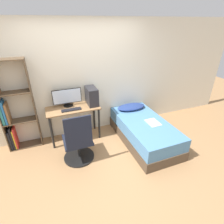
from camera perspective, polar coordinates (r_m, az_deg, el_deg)
ground_plane at (r=3.37m, az=-1.16°, el=-18.10°), size 14.00×14.00×0.00m
wall_back at (r=3.95m, az=-8.88°, el=10.15°), size 8.00×0.05×2.50m
desk at (r=3.87m, az=-12.45°, el=-0.41°), size 1.11×0.51×0.77m
bookshelf at (r=3.93m, az=-30.09°, el=0.04°), size 0.64×0.27×1.84m
office_chair at (r=3.36m, az=-10.92°, el=-10.25°), size 0.59×0.59×1.04m
bed at (r=3.96m, az=10.34°, el=-6.15°), size 0.93×1.81×0.49m
pillow at (r=4.29m, az=6.30°, el=1.67°), size 0.71×0.36×0.11m
magazine at (r=3.81m, az=13.26°, el=-3.36°), size 0.24×0.32×0.01m
monitor at (r=3.84m, az=-14.43°, el=4.73°), size 0.61×0.20×0.38m
keyboard at (r=3.71m, az=-13.15°, el=0.74°), size 0.40×0.12×0.02m
pc_tower at (r=3.83m, az=-6.65°, el=5.18°), size 0.21×0.40×0.38m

